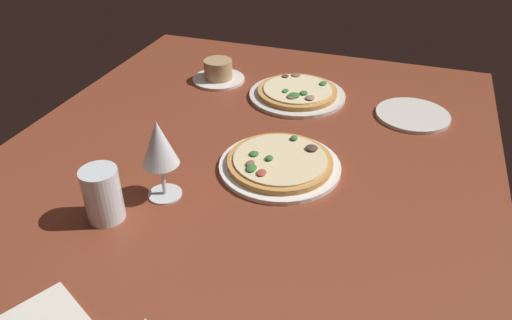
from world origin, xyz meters
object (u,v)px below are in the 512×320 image
(pizza_main, at_px, (280,163))
(ramekin_on_saucer, at_px, (218,73))
(wine_glass_near, at_px, (159,145))
(side_plate, at_px, (413,115))
(pizza_side, at_px, (297,93))
(water_glass, at_px, (103,198))

(pizza_main, bearing_deg, ramekin_on_saucer, 38.26)
(ramekin_on_saucer, relative_size, wine_glass_near, 0.91)
(ramekin_on_saucer, distance_m, side_plate, 0.56)
(pizza_side, distance_m, wine_glass_near, 0.54)
(wine_glass_near, distance_m, water_glass, 0.14)
(pizza_side, height_order, ramekin_on_saucer, ramekin_on_saucer)
(pizza_main, relative_size, water_glass, 2.48)
(wine_glass_near, relative_size, side_plate, 0.90)
(wine_glass_near, height_order, side_plate, wine_glass_near)
(wine_glass_near, bearing_deg, pizza_side, -14.88)
(pizza_side, relative_size, wine_glass_near, 1.57)
(wine_glass_near, bearing_deg, ramekin_on_saucer, 11.44)
(ramekin_on_saucer, xyz_separation_m, water_glass, (-0.64, -0.04, 0.02))
(wine_glass_near, xyz_separation_m, water_glass, (-0.10, 0.07, -0.07))
(pizza_main, distance_m, ramekin_on_saucer, 0.48)
(pizza_main, bearing_deg, water_glass, 135.09)
(wine_glass_near, bearing_deg, side_plate, -41.76)
(pizza_main, distance_m, pizza_side, 0.35)
(pizza_side, relative_size, ramekin_on_saucer, 1.73)
(side_plate, bearing_deg, ramekin_on_saucer, 85.21)
(water_glass, distance_m, side_plate, 0.79)
(ramekin_on_saucer, bearing_deg, water_glass, -176.48)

